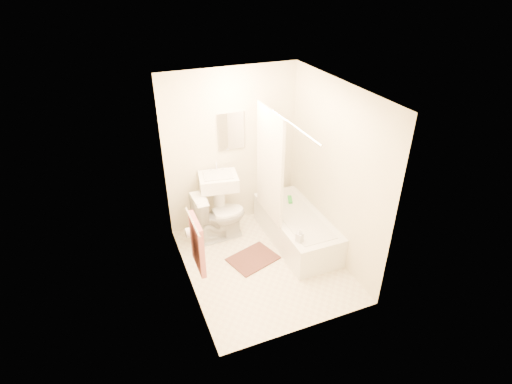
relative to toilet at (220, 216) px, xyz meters
name	(u,v)px	position (x,y,z in m)	size (l,w,h in m)	color
floor	(263,263)	(0.35, -0.80, -0.38)	(2.40, 2.40, 0.00)	beige
ceiling	(265,90)	(0.35, -0.80, 2.02)	(2.40, 2.40, 0.00)	white
wall_back	(232,150)	(0.35, 0.40, 0.82)	(2.00, 0.02, 2.40)	beige
wall_left	(183,204)	(-0.65, -0.80, 0.82)	(0.02, 2.40, 2.40)	beige
wall_right	(334,173)	(1.35, -0.80, 0.82)	(0.02, 2.40, 2.40)	beige
mirror	(231,131)	(0.35, 0.38, 1.12)	(0.40, 0.03, 0.55)	white
curtain_rod	(285,119)	(0.65, -0.70, 1.62)	(0.03, 0.03, 1.70)	silver
shower_curtain	(270,165)	(0.65, -0.30, 0.84)	(0.04, 0.80, 1.55)	silver
towel_bar	(193,222)	(-0.61, -1.05, 0.72)	(0.02, 0.02, 0.60)	silver
towel	(197,244)	(-0.58, -1.05, 0.40)	(0.06, 0.45, 0.66)	#CC7266
toilet_paper	(190,232)	(-0.58, -0.68, 0.32)	(0.12, 0.12, 0.11)	white
toilet	(220,216)	(0.00, 0.00, 0.00)	(0.43, 0.77, 0.76)	white
sink	(219,201)	(0.05, 0.15, 0.15)	(0.54, 0.43, 1.06)	white
bathtub	(296,228)	(1.00, -0.50, -0.16)	(0.69, 1.59, 0.45)	white
bath_mat	(253,259)	(0.26, -0.67, -0.37)	(0.63, 0.47, 0.02)	#51291D
soap_bottle	(300,236)	(0.75, -1.06, 0.16)	(0.08, 0.08, 0.18)	silver
scrub_brush	(290,200)	(1.08, -0.11, 0.09)	(0.06, 0.20, 0.04)	green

